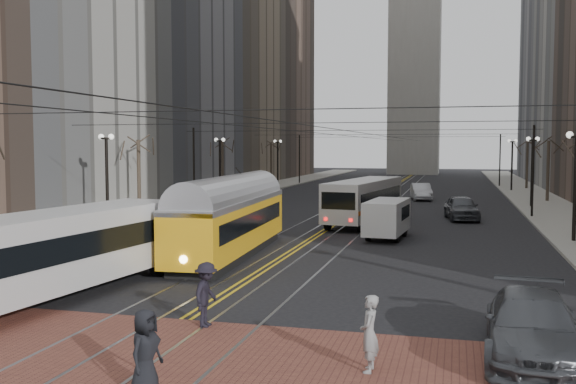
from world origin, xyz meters
The scene contains 21 objects.
ground centered at (0.00, 0.00, 0.00)m, with size 260.00×260.00×0.00m, color black.
sidewalk_left centered at (-15.00, 45.00, 0.07)m, with size 5.00×140.00×0.15m, color gray.
sidewalk_right centered at (15.00, 45.00, 0.07)m, with size 5.00×140.00×0.15m, color gray.
crosswalk_band centered at (0.00, -4.00, 0.01)m, with size 25.00×6.00×0.01m, color brown.
streetcar_rails centered at (0.00, 45.00, 0.00)m, with size 4.80×130.00×0.02m, color gray.
centre_lines centered at (0.00, 45.00, 0.01)m, with size 0.42×130.00×0.01m, color gold.
building_left_mid centered at (-25.50, 46.00, 17.00)m, with size 16.00×20.00×34.00m, color slate.
building_left_far centered at (-25.50, 86.00, 20.00)m, with size 16.00×20.00×40.00m, color brown.
lamp_posts centered at (0.00, 28.75, 2.80)m, with size 27.60×57.20×5.60m.
street_trees centered at (0.00, 35.25, 2.80)m, with size 31.68×53.28×5.60m.
trolley_wires centered at (0.00, 34.83, 3.77)m, with size 25.96×120.00×6.60m.
transit_bus centered at (-5.17, 0.02, 1.47)m, with size 2.44×11.72×2.93m, color silver.
streetcar centered at (-2.50, 9.87, 1.46)m, with size 2.30×12.40×2.92m, color #EEAA15.
rear_bus centered at (1.80, 24.00, 1.44)m, with size 2.41×11.07×2.89m, color #B8B8B8.
cargo_van centered at (4.00, 17.19, 1.07)m, with size 1.85×4.82×2.13m, color silver.
sedan_grey centered at (8.05, 27.72, 0.85)m, with size 2.00×4.97×1.69m, color #44474D.
sedan_silver centered at (4.44, 43.72, 0.79)m, with size 1.68×4.81×1.59m, color #B3B5BC.
sedan_parked centered at (9.50, -2.00, 0.77)m, with size 2.17×5.33×1.55m, color #3F4247.
pedestrian_a centered at (1.56, -6.50, 0.90)m, with size 0.87×0.57×1.78m, color black.
pedestrian_b centered at (5.82, -3.98, 0.89)m, with size 0.64×0.42×1.76m, color gray.
pedestrian_d centered at (0.87, -1.50, 0.93)m, with size 1.18×0.68×1.83m, color black.
Camera 1 is at (7.66, -18.19, 5.12)m, focal length 40.00 mm.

